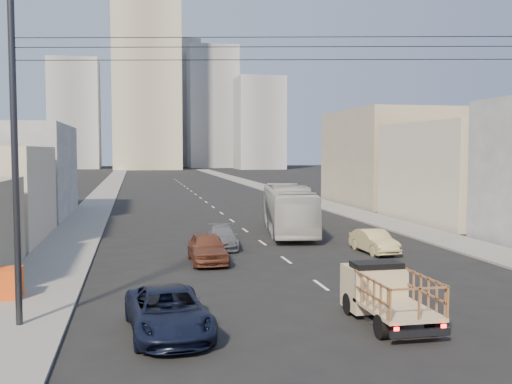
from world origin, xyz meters
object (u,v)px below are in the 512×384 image
object	(u,v)px
flatbed_pickup	(386,291)
navy_pickup	(168,312)
city_bus	(289,209)
sedan_grey	(222,237)
sedan_tan	(374,241)
sedan_brown	(207,248)
streetlamp_left	(18,129)

from	to	relation	value
flatbed_pickup	navy_pickup	world-z (taller)	flatbed_pickup
city_bus	sedan_grey	bearing A→B (deg)	-126.32
city_bus	flatbed_pickup	bearing A→B (deg)	-87.17
flatbed_pickup	sedan_tan	distance (m)	13.86
flatbed_pickup	city_bus	distance (m)	21.88
city_bus	sedan_tan	distance (m)	9.27
navy_pickup	sedan_grey	bearing A→B (deg)	71.08
sedan_brown	sedan_grey	world-z (taller)	sedan_brown
flatbed_pickup	sedan_tan	bearing A→B (deg)	69.03
city_bus	sedan_grey	size ratio (longest dim) A/B	2.70
city_bus	sedan_brown	xyz separation A→B (m)	(-6.87, -9.88, -0.90)
streetlamp_left	city_bus	bearing A→B (deg)	54.74
flatbed_pickup	sedan_grey	xyz separation A→B (m)	(-3.20, 16.30, -0.45)
streetlamp_left	navy_pickup	bearing A→B (deg)	-19.41
city_bus	streetlamp_left	size ratio (longest dim) A/B	1.00
sedan_brown	city_bus	bearing A→B (deg)	55.08
sedan_tan	streetlamp_left	xyz separation A→B (m)	(-16.78, -11.13, 5.78)
sedan_grey	streetlamp_left	size ratio (longest dim) A/B	0.37
sedan_tan	sedan_grey	distance (m)	8.82
city_bus	streetlamp_left	world-z (taller)	streetlamp_left
flatbed_pickup	city_bus	size ratio (longest dim) A/B	0.37
streetlamp_left	sedan_brown	bearing A→B (deg)	54.31
flatbed_pickup	navy_pickup	xyz separation A→B (m)	(-7.22, 0.18, -0.38)
flatbed_pickup	city_bus	bearing A→B (deg)	84.01
sedan_brown	sedan_tan	size ratio (longest dim) A/B	1.15
city_bus	sedan_brown	distance (m)	12.06
flatbed_pickup	navy_pickup	bearing A→B (deg)	178.55
flatbed_pickup	sedan_brown	xyz separation A→B (m)	(-4.58, 11.88, -0.32)
sedan_tan	streetlamp_left	bearing A→B (deg)	-150.24
sedan_brown	sedan_grey	distance (m)	4.64
streetlamp_left	sedan_grey	bearing A→B (deg)	59.25
navy_pickup	streetlamp_left	xyz separation A→B (m)	(-4.60, 1.62, 5.72)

